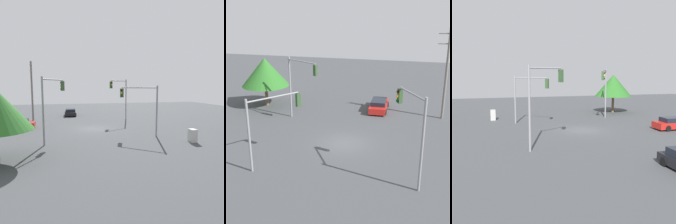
# 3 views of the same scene
# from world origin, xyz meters

# --- Properties ---
(ground_plane) EXTENTS (80.00, 80.00, 0.00)m
(ground_plane) POSITION_xyz_m (0.00, 0.00, 0.00)
(ground_plane) COLOR #424447
(sedan_dark) EXTENTS (4.22, 2.07, 1.31)m
(sedan_dark) POSITION_xyz_m (13.36, 2.47, 0.63)
(sedan_dark) COLOR black
(sedan_dark) RESTS_ON ground_plane
(sedan_red) EXTENTS (1.93, 4.50, 1.30)m
(sedan_red) POSITION_xyz_m (1.96, 9.67, 0.63)
(sedan_red) COLOR red
(sedan_red) RESTS_ON ground_plane
(traffic_signal_main) EXTENTS (3.63, 2.13, 6.49)m
(traffic_signal_main) POSITION_xyz_m (-5.66, 4.83, 4.45)
(traffic_signal_main) COLOR gray
(traffic_signal_main) RESTS_ON ground_plane
(traffic_signal_cross) EXTENTS (2.08, 3.19, 6.62)m
(traffic_signal_cross) POSITION_xyz_m (5.77, -5.26, 4.50)
(traffic_signal_cross) COLOR gray
(traffic_signal_cross) RESTS_ON ground_plane
(traffic_signal_aux) EXTENTS (2.99, 3.60, 5.66)m
(traffic_signal_aux) POSITION_xyz_m (-4.59, -4.98, 3.93)
(traffic_signal_aux) COLOR gray
(traffic_signal_aux) RESTS_ON ground_plane
(utility_pole_tall) EXTENTS (2.20, 0.28, 9.46)m
(utility_pole_tall) POSITION_xyz_m (8.79, 8.54, 5.02)
(utility_pole_tall) COLOR slate
(utility_pole_tall) RESTS_ON ground_plane
(electrical_cabinet) EXTENTS (0.84, 0.62, 1.30)m
(electrical_cabinet) POSITION_xyz_m (-8.84, -8.96, 0.65)
(electrical_cabinet) COLOR #B2B2AD
(electrical_cabinet) RESTS_ON ground_plane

